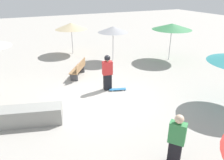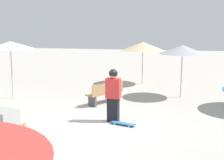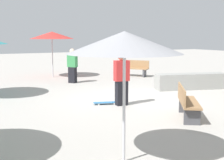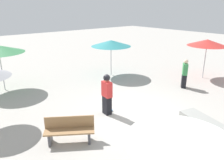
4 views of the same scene
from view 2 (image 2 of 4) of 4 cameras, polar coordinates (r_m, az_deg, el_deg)
name	(u,v)px [view 2 (image 2 of 4)]	position (r m, az deg, el deg)	size (l,w,h in m)	color
ground_plane	(87,127)	(9.59, -4.58, -8.54)	(60.00, 60.00, 0.00)	#ADA8A0
skater_main	(113,94)	(9.83, 0.22, -2.49)	(0.47, 0.29, 1.70)	black
skateboard	(123,123)	(9.69, 2.06, -7.94)	(0.82, 0.42, 0.07)	teal
bench_far	(105,93)	(12.16, -1.20, -2.43)	(1.26, 1.57, 0.85)	#47474C
shade_umbrella_white	(10,45)	(13.40, -18.11, 6.08)	(1.91, 1.91, 2.39)	#B7B7BC
shade_umbrella_tan	(143,46)	(16.14, 5.64, 6.18)	(2.24, 2.24, 2.19)	#B7B7BC
shade_umbrella_grey	(182,50)	(13.32, 12.74, 5.46)	(1.93, 1.93, 2.23)	#B7B7BC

